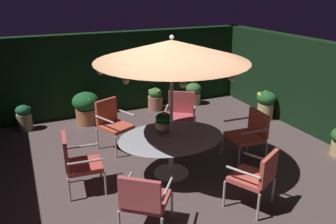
{
  "coord_description": "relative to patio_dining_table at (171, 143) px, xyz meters",
  "views": [
    {
      "loc": [
        -2.26,
        -4.69,
        3.18
      ],
      "look_at": [
        -0.03,
        0.28,
        1.14
      ],
      "focal_mm": 36.13,
      "sensor_mm": 36.0,
      "label": 1
    }
  ],
  "objects": [
    {
      "name": "potted_plant_back_right",
      "position": [
        1.01,
        3.25,
        -0.32
      ],
      "size": [
        0.4,
        0.4,
        0.6
      ],
      "color": "#A06650",
      "rests_on": "ground_plane"
    },
    {
      "name": "patio_dining_table",
      "position": [
        0.0,
        0.0,
        0.0
      ],
      "size": [
        1.87,
        1.43,
        0.74
      ],
      "color": "#B3B0A4",
      "rests_on": "ground_plane"
    },
    {
      "name": "hedge_backdrop_right",
      "position": [
        3.73,
        -0.14,
        0.43
      ],
      "size": [
        0.3,
        7.94,
        2.09
      ],
      "primitive_type": "cube",
      "color": "black",
      "rests_on": "ground_plane"
    },
    {
      "name": "potted_plant_back_center",
      "position": [
        3.31,
        1.5,
        -0.22
      ],
      "size": [
        0.49,
        0.49,
        0.71
      ],
      "color": "tan",
      "rests_on": "ground_plane"
    },
    {
      "name": "centerpiece_planter",
      "position": [
        -0.05,
        0.2,
        0.35
      ],
      "size": [
        0.3,
        0.3,
        0.4
      ],
      "color": "tan",
      "rests_on": "patio_dining_table"
    },
    {
      "name": "potted_plant_back_left",
      "position": [
        -2.3,
        3.2,
        -0.3
      ],
      "size": [
        0.35,
        0.34,
        0.61
      ],
      "color": "#7B7353",
      "rests_on": "ground_plane"
    },
    {
      "name": "patio_chair_southwest",
      "position": [
        -0.65,
        1.46,
        -0.02
      ],
      "size": [
        0.76,
        0.79,
        1.02
      ],
      "color": "#B5B2A9",
      "rests_on": "ground_plane"
    },
    {
      "name": "ground_plane",
      "position": [
        0.03,
        -0.14,
        -0.62
      ],
      "size": [
        7.69,
        7.94,
        0.02
      ],
      "primitive_type": "cube",
      "color": "#51403F"
    },
    {
      "name": "patio_chair_east",
      "position": [
        0.74,
        -1.41,
        -0.05
      ],
      "size": [
        0.78,
        0.78,
        0.95
      ],
      "color": "#B5B0A9",
      "rests_on": "ground_plane"
    },
    {
      "name": "patio_chair_north",
      "position": [
        -1.6,
        0.15,
        -0.06
      ],
      "size": [
        0.65,
        0.65,
        0.99
      ],
      "color": "#BBADA4",
      "rests_on": "ground_plane"
    },
    {
      "name": "hedge_backdrop_rear",
      "position": [
        0.03,
        3.68,
        0.43
      ],
      "size": [
        7.69,
        0.3,
        2.09
      ],
      "primitive_type": "cube",
      "color": "black",
      "rests_on": "ground_plane"
    },
    {
      "name": "patio_chair_south",
      "position": [
        0.85,
        1.36,
        -0.02
      ],
      "size": [
        0.85,
        0.83,
        1.01
      ],
      "color": "#BAB6AC",
      "rests_on": "ground_plane"
    },
    {
      "name": "patio_chair_northeast",
      "position": [
        -0.98,
        -1.26,
        -0.07
      ],
      "size": [
        0.84,
        0.84,
        0.94
      ],
      "color": "#B8B2A8",
      "rests_on": "ground_plane"
    },
    {
      "name": "potted_plant_front_corner",
      "position": [
        2.18,
        3.24,
        -0.29
      ],
      "size": [
        0.44,
        0.44,
        0.61
      ],
      "color": "tan",
      "rests_on": "ground_plane"
    },
    {
      "name": "potted_plant_left_far",
      "position": [
        -0.89,
        3.01,
        -0.18
      ],
      "size": [
        0.64,
        0.64,
        0.79
      ],
      "color": "#AC6A40",
      "rests_on": "ground_plane"
    },
    {
      "name": "patio_chair_southeast",
      "position": [
        1.6,
        -0.1,
        -0.05
      ],
      "size": [
        0.67,
        0.69,
        0.96
      ],
      "color": "#B7B2A4",
      "rests_on": "ground_plane"
    },
    {
      "name": "patio_umbrella",
      "position": [
        0.0,
        0.0,
        1.6
      ],
      "size": [
        2.5,
        2.5,
        2.46
      ],
      "color": "#B7B5AB",
      "rests_on": "ground_plane"
    }
  ]
}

